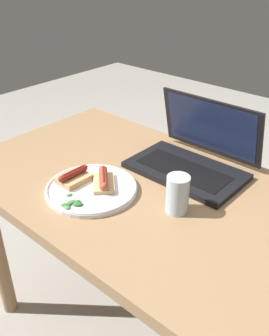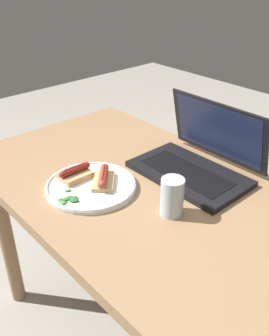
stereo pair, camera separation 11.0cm
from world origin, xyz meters
The scene contains 8 objects.
ground_plane centered at (0.00, 0.00, 0.00)m, with size 6.00×6.00×0.00m, color #9E998E.
desk centered at (0.00, 0.00, 0.61)m, with size 1.15×0.69×0.71m.
laptop centered at (0.07, 0.18, 0.75)m, with size 0.36×0.26×0.22m.
plate centered at (-0.08, -0.12, 0.72)m, with size 0.27×0.27×0.02m.
sausage_toast_left centered at (-0.06, -0.09, 0.74)m, with size 0.12×0.12×0.04m.
sausage_toast_middle centered at (-0.14, -0.13, 0.74)m, with size 0.07×0.11×0.04m.
salad_pile centered at (-0.06, -0.22, 0.73)m, with size 0.08×0.06×0.01m.
drinking_glass centered at (0.16, -0.03, 0.76)m, with size 0.06×0.06×0.11m.
Camera 1 is at (0.63, -0.73, 1.32)m, focal length 40.00 mm.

